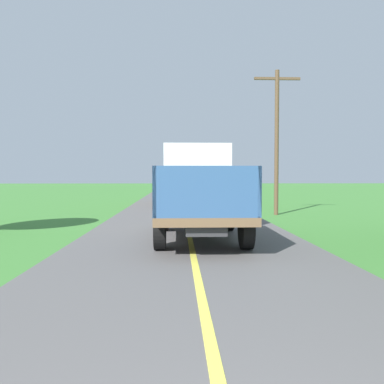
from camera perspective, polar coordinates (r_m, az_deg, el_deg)
banana_truck_near at (r=12.21m, az=0.88°, el=0.47°), size 2.38×5.82×2.80m
banana_truck_far at (r=26.33m, az=-0.76°, el=1.45°), size 2.38×5.81×2.80m
utility_pole_roadside at (r=19.69m, az=11.95°, el=7.75°), size 2.20×0.20×6.88m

